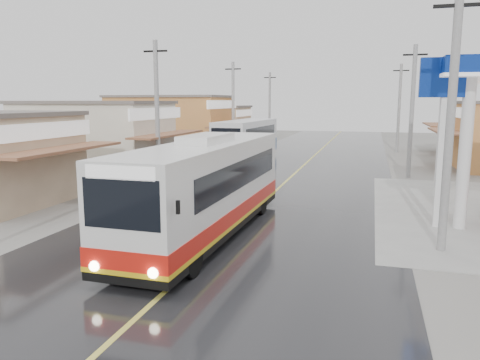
{
  "coord_description": "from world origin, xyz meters",
  "views": [
    {
      "loc": [
        4.75,
        -15.36,
        4.65
      ],
      "look_at": [
        -0.14,
        1.93,
        1.63
      ],
      "focal_mm": 35.0,
      "sensor_mm": 36.0,
      "label": 1
    }
  ],
  "objects_px": {
    "tricycle_near": "(163,159)",
    "tyre_stack": "(157,187)",
    "cyclist": "(161,190)",
    "coach_bus": "(208,187)",
    "second_bus": "(246,139)"
  },
  "relations": [
    {
      "from": "cyclist",
      "to": "tricycle_near",
      "type": "height_order",
      "value": "cyclist"
    },
    {
      "from": "second_bus",
      "to": "tyre_stack",
      "type": "bearing_deg",
      "value": -91.18
    },
    {
      "from": "tricycle_near",
      "to": "second_bus",
      "type": "bearing_deg",
      "value": 71.5
    },
    {
      "from": "coach_bus",
      "to": "second_bus",
      "type": "height_order",
      "value": "coach_bus"
    },
    {
      "from": "tyre_stack",
      "to": "second_bus",
      "type": "bearing_deg",
      "value": 85.72
    },
    {
      "from": "coach_bus",
      "to": "cyclist",
      "type": "xyz_separation_m",
      "value": [
        -3.72,
        4.03,
        -1.04
      ]
    },
    {
      "from": "cyclist",
      "to": "tyre_stack",
      "type": "height_order",
      "value": "cyclist"
    },
    {
      "from": "coach_bus",
      "to": "cyclist",
      "type": "relative_size",
      "value": 5.62
    },
    {
      "from": "tricycle_near",
      "to": "coach_bus",
      "type": "bearing_deg",
      "value": -58.21
    },
    {
      "from": "second_bus",
      "to": "tricycle_near",
      "type": "relative_size",
      "value": 4.17
    },
    {
      "from": "second_bus",
      "to": "tricycle_near",
      "type": "bearing_deg",
      "value": -105.87
    },
    {
      "from": "tricycle_near",
      "to": "tyre_stack",
      "type": "height_order",
      "value": "tricycle_near"
    },
    {
      "from": "tricycle_near",
      "to": "tyre_stack",
      "type": "relative_size",
      "value": 2.57
    },
    {
      "from": "tyre_stack",
      "to": "cyclist",
      "type": "bearing_deg",
      "value": -60.78
    },
    {
      "from": "coach_bus",
      "to": "tricycle_near",
      "type": "distance_m",
      "value": 14.26
    }
  ]
}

